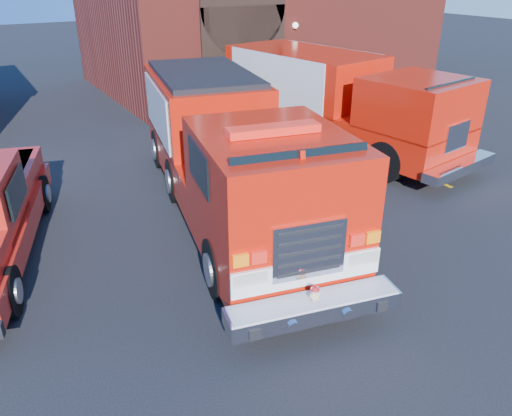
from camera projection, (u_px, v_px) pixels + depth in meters
ground at (228, 241)px, 10.74m from camera, size 100.00×100.00×0.00m
parking_stripe_near at (410, 170)px, 14.49m from camera, size 0.12×3.00×0.01m
parking_stripe_mid at (343, 141)px, 16.81m from camera, size 0.12×3.00×0.01m
parking_stripe_far at (293, 120)px, 19.13m from camera, size 0.12×3.00×0.01m
fire_engine at (228, 151)px, 11.39m from camera, size 4.60×9.91×2.95m
secondary_truck at (335, 98)px, 15.79m from camera, size 4.01×9.10×2.85m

